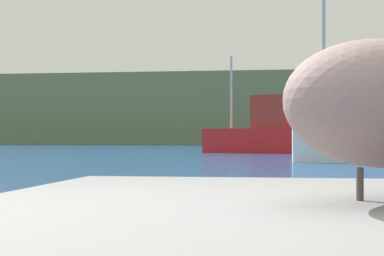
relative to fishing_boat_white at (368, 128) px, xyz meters
name	(u,v)px	position (x,y,z in m)	size (l,w,h in m)	color
hillside_backdrop	(283,110)	(-3.24, 54.44, 2.91)	(140.00, 12.71, 8.08)	#6B7A51
fishing_boat_white	(368,128)	(0.00, 0.00, 0.00)	(5.26, 1.47, 5.46)	white
fishing_boat_red	(266,135)	(-3.79, 12.11, -0.17)	(6.71, 4.13, 5.22)	red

